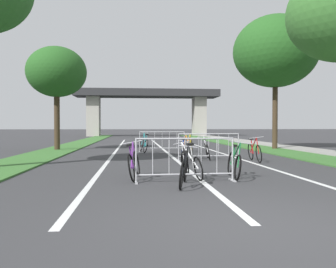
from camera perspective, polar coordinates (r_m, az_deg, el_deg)
name	(u,v)px	position (r m, az deg, el deg)	size (l,w,h in m)	color
ground_plane	(256,226)	(4.92, 14.22, -14.37)	(300.00, 300.00, 0.00)	#333335
grass_verge_left	(77,144)	(25.83, -14.71, -1.64)	(2.04, 51.31, 0.05)	#386B2D
grass_verge_right	(234,144)	(26.54, 10.77, -1.55)	(2.04, 51.31, 0.05)	#386B2D
sidewalk_path_right	(260,143)	(27.14, 14.74, -1.47)	(1.87, 51.31, 0.08)	gray
lane_stripe_center	(164,150)	(19.42, -0.66, -2.62)	(0.14, 29.68, 0.01)	silver
lane_stripe_right_lane	(210,150)	(19.81, 6.93, -2.55)	(0.14, 29.68, 0.01)	silver
lane_stripe_left_lane	(117,150)	(19.38, -8.41, -2.64)	(0.14, 29.68, 0.01)	silver
overpass_bridge	(147,101)	(47.01, -3.44, 5.33)	(19.02, 4.35, 6.18)	#2D2D30
tree_left_cypress_far	(57,72)	(20.28, -17.74, 9.58)	(3.24, 3.24, 5.67)	#3D2D1E
tree_right_maple_mid	(275,52)	(21.25, 17.15, 12.73)	(4.78, 4.78, 7.61)	#3D2D1E
crowd_barrier_nearest	(185,160)	(8.32, 2.83, -4.26)	(2.41, 0.54, 1.05)	#ADADB2
crowd_barrier_second	(209,147)	(13.50, 6.68, -2.14)	(2.40, 0.46, 1.05)	#ADADB2
crowd_barrier_third	(162,142)	(18.24, -0.97, -1.24)	(2.40, 0.51, 1.05)	#ADADB2
bicycle_teal_0	(144,145)	(17.72, -4.00, -1.75)	(0.53, 1.66, 1.04)	black
bicycle_orange_1	(187,145)	(17.86, 3.11, -1.80)	(0.45, 1.64, 0.94)	black
bicycle_silver_2	(207,150)	(14.03, 6.40, -2.64)	(0.53, 1.63, 0.98)	black
bicycle_blue_3	(182,152)	(12.87, 2.38, -2.99)	(0.47, 1.73, 0.90)	black
bicycle_purple_4	(134,164)	(8.80, -5.58, -4.89)	(0.51, 1.68, 0.96)	black
bicycle_yellow_5	(191,150)	(13.83, 3.81, -2.61)	(0.47, 1.66, 1.03)	black
bicycle_green_6	(234,164)	(9.12, 10.76, -4.80)	(0.55, 1.64, 0.98)	black
bicycle_black_7	(184,170)	(7.79, 2.65, -5.93)	(0.62, 1.66, 0.88)	black
bicycle_white_8	(191,164)	(8.95, 3.75, -4.92)	(0.62, 1.68, 0.93)	black
bicycle_red_9	(254,152)	(13.50, 13.92, -2.79)	(0.52, 1.74, 0.96)	black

